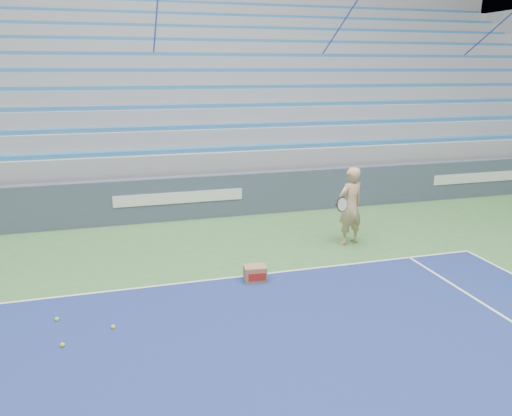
{
  "coord_description": "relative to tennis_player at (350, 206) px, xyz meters",
  "views": [
    {
      "loc": [
        -1.44,
        3.66,
        3.67
      ],
      "look_at": [
        1.03,
        12.38,
        1.15
      ],
      "focal_mm": 35.0,
      "sensor_mm": 36.0,
      "label": 1
    }
  ],
  "objects": [
    {
      "name": "tennis_ball_2",
      "position": [
        -5.65,
        -2.81,
        -0.82
      ],
      "size": [
        0.07,
        0.07,
        0.07
      ],
      "primitive_type": "sphere",
      "color": "#C7DD2D",
      "rests_on": "ground"
    },
    {
      "name": "bleachers",
      "position": [
        -3.32,
        8.57,
        1.51
      ],
      "size": [
        31.0,
        9.15,
        7.3
      ],
      "color": "#93959B",
      "rests_on": "ground"
    },
    {
      "name": "tennis_ball_0",
      "position": [
        -5.8,
        -2.01,
        -0.82
      ],
      "size": [
        0.07,
        0.07,
        0.07
      ],
      "primitive_type": "sphere",
      "color": "#C7DD2D",
      "rests_on": "ground"
    },
    {
      "name": "tennis_ball_1",
      "position": [
        -4.98,
        -2.48,
        -0.82
      ],
      "size": [
        0.07,
        0.07,
        0.07
      ],
      "primitive_type": "sphere",
      "color": "#C7DD2D",
      "rests_on": "ground"
    },
    {
      "name": "ball_box",
      "position": [
        -2.52,
        -1.4,
        -0.7
      ],
      "size": [
        0.42,
        0.34,
        0.29
      ],
      "color": "#986D49",
      "rests_on": "ground"
    },
    {
      "name": "tennis_ball_3",
      "position": [
        -2.6,
        -1.12,
        -0.82
      ],
      "size": [
        0.07,
        0.07,
        0.07
      ],
      "primitive_type": "sphere",
      "color": "#C7DD2D",
      "rests_on": "ground"
    },
    {
      "name": "tennis_player",
      "position": [
        0.0,
        0.0,
        0.0
      ],
      "size": [
        0.96,
        0.9,
        1.69
      ],
      "color": "tan",
      "rests_on": "ground"
    },
    {
      "name": "sponsor_barrier",
      "position": [
        -3.31,
        2.85,
        -0.3
      ],
      "size": [
        30.0,
        0.32,
        1.1
      ],
      "color": "#3F4B60",
      "rests_on": "ground"
    }
  ]
}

